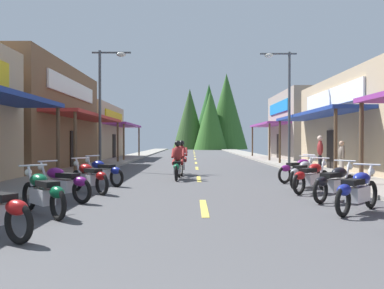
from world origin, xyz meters
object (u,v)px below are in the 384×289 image
motorcycle_parked_left_3 (88,177)px  pedestrian_by_shop (340,157)px  streetlamp_left (104,93)px  motorcycle_parked_right_2 (356,190)px  motorcycle_parked_left_1 (42,192)px  streetlamp_right (283,93)px  motorcycle_parked_left_4 (101,172)px  motorcycle_parked_right_5 (301,173)px  motorcycle_parked_right_6 (298,169)px  pedestrian_browsing (319,152)px  motorcycle_parked_right_4 (310,176)px  rider_cruising_lead (177,163)px  motorcycle_parked_left_2 (60,183)px  rider_cruising_trailing (181,161)px  motorcycle_parked_right_3 (334,182)px

motorcycle_parked_left_3 → pedestrian_by_shop: bearing=-105.9°
streetlamp_left → motorcycle_parked_right_2: size_ratio=3.86×
motorcycle_parked_left_1 → pedestrian_by_shop: pedestrian_by_shop is taller
streetlamp_right → motorcycle_parked_left_4: (-8.12, -8.03, -3.64)m
motorcycle_parked_right_5 → motorcycle_parked_right_6: (0.30, 1.58, 0.00)m
motorcycle_parked_left_4 → motorcycle_parked_right_2: bearing=179.2°
motorcycle_parked_right_6 → pedestrian_browsing: pedestrian_browsing is taller
motorcycle_parked_right_4 → motorcycle_parked_right_6: 2.95m
rider_cruising_lead → pedestrian_browsing: (6.24, 1.69, 0.39)m
motorcycle_parked_right_2 → motorcycle_parked_right_6: bearing=40.3°
motorcycle_parked_right_5 → pedestrian_by_shop: bearing=-1.5°
motorcycle_parked_left_3 → rider_cruising_lead: 4.82m
motorcycle_parked_right_2 → motorcycle_parked_right_5: size_ratio=0.89×
motorcycle_parked_right_2 → motorcycle_parked_left_3: 7.37m
motorcycle_parked_right_5 → rider_cruising_lead: size_ratio=0.84×
motorcycle_parked_left_1 → rider_cruising_lead: rider_cruising_lead is taller
streetlamp_right → motorcycle_parked_left_3: (-8.08, -9.97, -3.64)m
pedestrian_by_shop → rider_cruising_lead: bearing=7.2°
motorcycle_parked_left_3 → motorcycle_parked_left_2: bearing=127.4°
streetlamp_left → motorcycle_parked_left_1: size_ratio=3.77×
streetlamp_left → streetlamp_right: bearing=7.0°
pedestrian_browsing → motorcycle_parked_right_5: bearing=76.0°
motorcycle_parked_left_2 → pedestrian_browsing: bearing=-108.8°
motorcycle_parked_left_4 → rider_cruising_trailing: size_ratio=0.83×
streetlamp_right → motorcycle_parked_left_1: streetlamp_right is taller
motorcycle_parked_right_2 → motorcycle_parked_right_5: 4.69m
streetlamp_right → pedestrian_browsing: bearing=-81.2°
streetlamp_left → rider_cruising_trailing: size_ratio=2.90×
motorcycle_parked_left_2 → motorcycle_parked_left_1: bearing=128.5°
motorcycle_parked_left_3 → streetlamp_left: bearing=-34.3°
motorcycle_parked_right_4 → motorcycle_parked_right_2: bearing=-135.4°
motorcycle_parked_left_3 → pedestrian_browsing: bearing=-99.7°
motorcycle_parked_right_4 → pedestrian_by_shop: bearing=15.4°
motorcycle_parked_left_1 → motorcycle_parked_left_2: size_ratio=0.88×
motorcycle_parked_left_1 → pedestrian_browsing: pedestrian_browsing is taller
streetlamp_left → rider_cruising_lead: size_ratio=2.90×
streetlamp_right → motorcycle_parked_right_5: 9.38m
motorcycle_parked_right_2 → rider_cruising_lead: rider_cruising_lead is taller
motorcycle_parked_right_5 → rider_cruising_lead: bearing=93.3°
motorcycle_parked_right_3 → rider_cruising_trailing: (-4.15, 7.78, 0.17)m
streetlamp_left → pedestrian_browsing: size_ratio=3.48×
motorcycle_parked_left_1 → rider_cruising_lead: 8.12m
rider_cruising_lead → pedestrian_by_shop: 6.87m
motorcycle_parked_left_1 → motorcycle_parked_left_2: 1.92m
streetlamp_left → rider_cruising_trailing: streetlamp_left is taller
motorcycle_parked_right_2 → motorcycle_parked_left_2: 7.06m
motorcycle_parked_right_6 → pedestrian_by_shop: bearing=7.5°
pedestrian_browsing → pedestrian_by_shop: bearing=131.7°
streetlamp_left → rider_cruising_lead: bearing=-50.2°
motorcycle_parked_left_4 → motorcycle_parked_right_5: bearing=-147.2°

